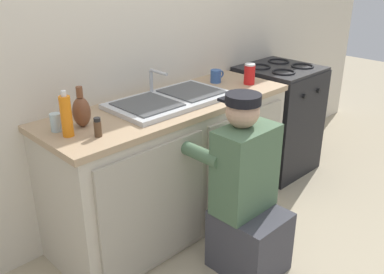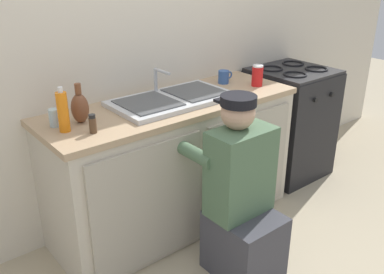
{
  "view_description": "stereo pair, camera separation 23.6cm",
  "coord_description": "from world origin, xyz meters",
  "px_view_note": "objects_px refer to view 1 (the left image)",
  "views": [
    {
      "loc": [
        -1.74,
        -1.68,
        1.81
      ],
      "look_at": [
        0.0,
        0.1,
        0.73
      ],
      "focal_mm": 40.0,
      "sensor_mm": 36.0,
      "label": 1
    },
    {
      "loc": [
        -1.56,
        -1.83,
        1.81
      ],
      "look_at": [
        0.0,
        0.1,
        0.73
      ],
      "focal_mm": 40.0,
      "sensor_mm": 36.0,
      "label": 2
    }
  ],
  "objects_px": {
    "soda_cup_red": "(250,74)",
    "water_glass": "(56,122)",
    "spice_bottle_pepper": "(98,127)",
    "soap_bottle_orange": "(66,116)",
    "sink_double_basin": "(170,100)",
    "vase_decorative": "(81,111)",
    "stove_range": "(277,119)",
    "plumber_person": "(246,201)",
    "coffee_mug": "(216,76)"
  },
  "relations": [
    {
      "from": "stove_range",
      "to": "coffee_mug",
      "type": "relative_size",
      "value": 7.48
    },
    {
      "from": "spice_bottle_pepper",
      "to": "plumber_person",
      "type": "bearing_deg",
      "value": -38.53
    },
    {
      "from": "plumber_person",
      "to": "water_glass",
      "type": "relative_size",
      "value": 11.04
    },
    {
      "from": "spice_bottle_pepper",
      "to": "water_glass",
      "type": "bearing_deg",
      "value": 118.31
    },
    {
      "from": "soap_bottle_orange",
      "to": "water_glass",
      "type": "relative_size",
      "value": 2.5
    },
    {
      "from": "coffee_mug",
      "to": "spice_bottle_pepper",
      "type": "xyz_separation_m",
      "value": [
        -1.2,
        -0.26,
        0.0
      ]
    },
    {
      "from": "spice_bottle_pepper",
      "to": "soda_cup_red",
      "type": "distance_m",
      "value": 1.34
    },
    {
      "from": "vase_decorative",
      "to": "soda_cup_red",
      "type": "relative_size",
      "value": 1.51
    },
    {
      "from": "plumber_person",
      "to": "coffee_mug",
      "type": "distance_m",
      "value": 1.07
    },
    {
      "from": "soap_bottle_orange",
      "to": "water_glass",
      "type": "xyz_separation_m",
      "value": [
        -0.01,
        0.11,
        -0.06
      ]
    },
    {
      "from": "sink_double_basin",
      "to": "soap_bottle_orange",
      "type": "distance_m",
      "value": 0.76
    },
    {
      "from": "stove_range",
      "to": "water_glass",
      "type": "height_order",
      "value": "water_glass"
    },
    {
      "from": "soda_cup_red",
      "to": "soap_bottle_orange",
      "type": "bearing_deg",
      "value": 177.62
    },
    {
      "from": "vase_decorative",
      "to": "coffee_mug",
      "type": "distance_m",
      "value": 1.18
    },
    {
      "from": "sink_double_basin",
      "to": "soda_cup_red",
      "type": "distance_m",
      "value": 0.7
    },
    {
      "from": "vase_decorative",
      "to": "coffee_mug",
      "type": "bearing_deg",
      "value": 3.64
    },
    {
      "from": "coffee_mug",
      "to": "sink_double_basin",
      "type": "bearing_deg",
      "value": -168.93
    },
    {
      "from": "stove_range",
      "to": "spice_bottle_pepper",
      "type": "bearing_deg",
      "value": -175.49
    },
    {
      "from": "stove_range",
      "to": "plumber_person",
      "type": "distance_m",
      "value": 1.4
    },
    {
      "from": "sink_double_basin",
      "to": "plumber_person",
      "type": "height_order",
      "value": "plumber_person"
    },
    {
      "from": "stove_range",
      "to": "vase_decorative",
      "type": "distance_m",
      "value": 1.93
    },
    {
      "from": "water_glass",
      "to": "soda_cup_red",
      "type": "bearing_deg",
      "value": -6.51
    },
    {
      "from": "water_glass",
      "to": "stove_range",
      "type": "bearing_deg",
      "value": -2.16
    },
    {
      "from": "vase_decorative",
      "to": "water_glass",
      "type": "distance_m",
      "value": 0.15
    },
    {
      "from": "soap_bottle_orange",
      "to": "spice_bottle_pepper",
      "type": "xyz_separation_m",
      "value": [
        0.11,
        -0.12,
        -0.06
      ]
    },
    {
      "from": "stove_range",
      "to": "plumber_person",
      "type": "xyz_separation_m",
      "value": [
        -1.23,
        -0.66,
        -0.01
      ]
    },
    {
      "from": "vase_decorative",
      "to": "spice_bottle_pepper",
      "type": "relative_size",
      "value": 2.19
    },
    {
      "from": "soap_bottle_orange",
      "to": "soda_cup_red",
      "type": "distance_m",
      "value": 1.45
    },
    {
      "from": "sink_double_basin",
      "to": "coffee_mug",
      "type": "xyz_separation_m",
      "value": [
        0.56,
        0.11,
        0.03
      ]
    },
    {
      "from": "soda_cup_red",
      "to": "water_glass",
      "type": "relative_size",
      "value": 1.52
    },
    {
      "from": "water_glass",
      "to": "spice_bottle_pepper",
      "type": "bearing_deg",
      "value": -61.69
    },
    {
      "from": "soap_bottle_orange",
      "to": "spice_bottle_pepper",
      "type": "bearing_deg",
      "value": -47.0
    },
    {
      "from": "soap_bottle_orange",
      "to": "coffee_mug",
      "type": "distance_m",
      "value": 1.32
    },
    {
      "from": "soda_cup_red",
      "to": "vase_decorative",
      "type": "bearing_deg",
      "value": 174.5
    },
    {
      "from": "spice_bottle_pepper",
      "to": "water_glass",
      "type": "height_order",
      "value": "spice_bottle_pepper"
    },
    {
      "from": "coffee_mug",
      "to": "spice_bottle_pepper",
      "type": "bearing_deg",
      "value": -167.81
    },
    {
      "from": "vase_decorative",
      "to": "soap_bottle_orange",
      "type": "height_order",
      "value": "soap_bottle_orange"
    },
    {
      "from": "plumber_person",
      "to": "water_glass",
      "type": "bearing_deg",
      "value": 136.06
    },
    {
      "from": "plumber_person",
      "to": "vase_decorative",
      "type": "distance_m",
      "value": 1.08
    },
    {
      "from": "sink_double_basin",
      "to": "plumber_person",
      "type": "distance_m",
      "value": 0.81
    },
    {
      "from": "vase_decorative",
      "to": "soap_bottle_orange",
      "type": "bearing_deg",
      "value": -152.21
    },
    {
      "from": "stove_range",
      "to": "coffee_mug",
      "type": "distance_m",
      "value": 0.84
    },
    {
      "from": "vase_decorative",
      "to": "coffee_mug",
      "type": "height_order",
      "value": "vase_decorative"
    },
    {
      "from": "plumber_person",
      "to": "sink_double_basin",
      "type": "bearing_deg",
      "value": 89.86
    },
    {
      "from": "soap_bottle_orange",
      "to": "soda_cup_red",
      "type": "xyz_separation_m",
      "value": [
        1.45,
        -0.06,
        -0.04
      ]
    },
    {
      "from": "soap_bottle_orange",
      "to": "water_glass",
      "type": "distance_m",
      "value": 0.12
    },
    {
      "from": "coffee_mug",
      "to": "soap_bottle_orange",
      "type": "bearing_deg",
      "value": -173.8
    },
    {
      "from": "water_glass",
      "to": "coffee_mug",
      "type": "bearing_deg",
      "value": 1.55
    },
    {
      "from": "coffee_mug",
      "to": "soda_cup_red",
      "type": "xyz_separation_m",
      "value": [
        0.14,
        -0.2,
        0.03
      ]
    },
    {
      "from": "sink_double_basin",
      "to": "soap_bottle_orange",
      "type": "height_order",
      "value": "soap_bottle_orange"
    }
  ]
}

